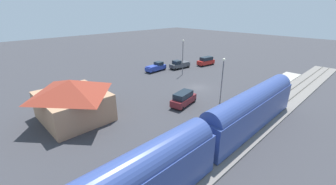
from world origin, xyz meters
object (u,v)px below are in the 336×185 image
at_px(station_building, 73,99).
at_px(light_pole_near_platform, 222,76).
at_px(pickup_blue, 156,67).
at_px(suv_red, 206,61).
at_px(pedestrian_on_platform, 258,93).
at_px(light_pole_lot_center, 183,53).
at_px(pickup_charcoal, 180,64).
at_px(suv_maroon, 183,98).

height_order(station_building, light_pole_near_platform, light_pole_near_platform).
relative_size(pickup_blue, suv_red, 1.07).
relative_size(station_building, light_pole_near_platform, 1.34).
bearing_deg(pedestrian_on_platform, light_pole_lot_center, -6.36).
bearing_deg(pedestrian_on_platform, station_building, 58.60).
relative_size(pedestrian_on_platform, pickup_charcoal, 0.31).
height_order(pedestrian_on_platform, pickup_charcoal, pickup_charcoal).
height_order(suv_maroon, suv_red, same).
xyz_separation_m(pedestrian_on_platform, light_pole_near_platform, (3.55, 5.54, 3.38)).
height_order(pickup_blue, suv_maroon, suv_maroon).
bearing_deg(pickup_blue, light_pole_near_platform, 165.78).
height_order(pedestrian_on_platform, light_pole_near_platform, light_pole_near_platform).
distance_m(suv_maroon, light_pole_near_platform, 6.93).
distance_m(light_pole_near_platform, light_pole_lot_center, 16.78).
relative_size(suv_maroon, light_pole_lot_center, 0.65).
height_order(pedestrian_on_platform, suv_red, suv_red).
bearing_deg(light_pole_lot_center, suv_red, -81.50).
bearing_deg(suv_maroon, pedestrian_on_platform, -125.24).
xyz_separation_m(pedestrian_on_platform, light_pole_lot_center, (18.51, -2.06, 3.70)).
relative_size(pickup_blue, pickup_charcoal, 0.98).
xyz_separation_m(station_building, suv_red, (5.45, -37.54, -1.79)).
relative_size(suv_maroon, suv_red, 1.01).
distance_m(pedestrian_on_platform, suv_red, 24.22).
height_order(station_building, pickup_blue, station_building).
relative_size(pedestrian_on_platform, suv_maroon, 0.33).
bearing_deg(suv_maroon, pickup_blue, -29.58).
xyz_separation_m(station_building, suv_maroon, (-7.52, -13.93, -1.79)).
relative_size(station_building, pedestrian_on_platform, 5.78).
distance_m(pickup_charcoal, light_pole_near_platform, 22.76).
xyz_separation_m(suv_red, light_pole_near_platform, (-16.65, 18.91, 3.52)).
xyz_separation_m(pedestrian_on_platform, suv_red, (20.20, -13.37, -0.13)).
height_order(suv_maroon, light_pole_near_platform, light_pole_near_platform).
distance_m(station_building, suv_red, 37.97).
xyz_separation_m(suv_maroon, light_pole_near_platform, (-3.68, -4.70, 3.52)).
xyz_separation_m(pickup_blue, suv_red, (-4.94, -13.44, 0.12)).
bearing_deg(pedestrian_on_platform, pickup_blue, 0.15).
bearing_deg(pickup_charcoal, suv_maroon, 134.21).
bearing_deg(suv_maroon, light_pole_near_platform, -128.05).
bearing_deg(pickup_charcoal, suv_red, -109.86).
xyz_separation_m(station_building, pickup_blue, (10.39, -24.10, -1.91)).
xyz_separation_m(pickup_blue, suv_maroon, (-17.91, 10.17, 0.12)).
bearing_deg(pickup_blue, light_pole_lot_center, -162.20).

